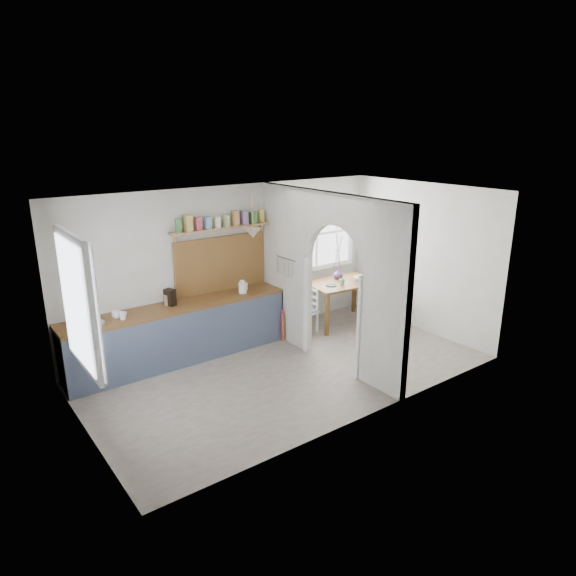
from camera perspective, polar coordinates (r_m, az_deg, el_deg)
floor at (r=7.76m, az=0.08°, el=-9.13°), size 5.80×3.20×0.01m
ceiling at (r=7.00m, az=0.09°, el=10.29°), size 5.80×3.20×0.01m
walls at (r=7.28m, az=0.08°, el=0.08°), size 5.81×3.21×2.60m
partition at (r=7.70m, az=4.01°, el=2.17°), size 0.12×3.20×2.60m
kitchen_window at (r=6.00m, az=-22.50°, el=-1.58°), size 0.10×1.16×1.50m
nook_window at (r=9.47m, az=3.20°, el=5.99°), size 1.76×0.10×1.30m
counter at (r=8.11m, az=-12.06°, el=-4.81°), size 3.50×0.60×0.90m
sink at (r=7.54m, az=-21.17°, el=-3.82°), size 0.40×0.40×0.02m
backsplash at (r=8.43m, az=-7.46°, el=2.70°), size 1.65×0.03×0.90m
shelf at (r=8.22m, az=-7.34°, el=7.05°), size 1.75×0.20×0.21m
pendant_lamp at (r=8.14m, az=-3.93°, el=6.10°), size 0.26×0.26×0.16m
utensil_rail at (r=8.28m, az=-0.25°, el=3.30°), size 0.02×0.50×0.02m
dining_table at (r=9.48m, az=5.97°, el=-1.60°), size 1.36×0.97×0.80m
chair_left at (r=8.99m, az=1.77°, el=-2.51°), size 0.41×0.41×0.82m
chair_right at (r=10.07m, az=9.78°, el=-0.34°), size 0.43×0.43×0.89m
kettle at (r=8.34m, az=-5.08°, el=0.14°), size 0.17×0.14×0.21m
mug_a at (r=7.52m, az=-17.87°, el=-2.98°), size 0.12×0.12×0.11m
mug_b at (r=7.62m, az=-18.51°, el=-2.81°), size 0.16×0.16×0.10m
knife_block at (r=7.92m, az=-12.98°, el=-1.00°), size 0.16×0.19×0.25m
jar at (r=7.95m, az=-13.24°, el=-1.28°), size 0.12×0.12×0.17m
towel_magenta at (r=8.67m, az=-0.65°, el=-4.20°), size 0.02×0.03×0.57m
towel_orange at (r=8.66m, az=-0.54°, el=-4.42°), size 0.02×0.03×0.48m
bowl at (r=9.49m, az=8.15°, el=1.07°), size 0.31×0.31×0.07m
table_cup at (r=9.16m, az=6.04°, el=0.68°), size 0.13×0.13×0.10m
plate at (r=9.09m, az=4.82°, el=0.30°), size 0.24×0.24×0.02m
vase at (r=9.50m, az=5.58°, el=1.59°), size 0.19×0.19×0.19m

